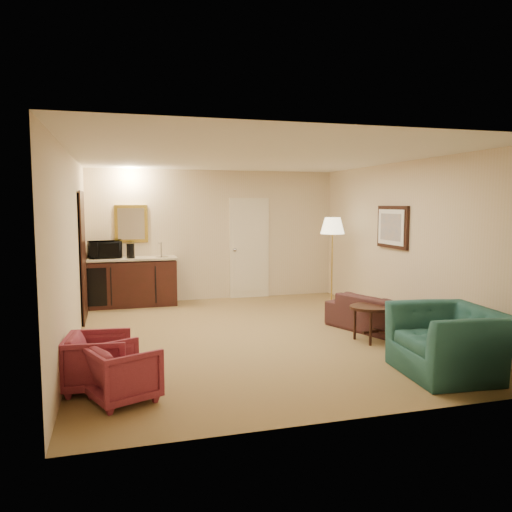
% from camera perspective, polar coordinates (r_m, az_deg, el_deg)
% --- Properties ---
extents(ground, '(6.00, 6.00, 0.00)m').
position_cam_1_polar(ground, '(7.44, -0.09, -9.08)').
color(ground, olive).
rests_on(ground, ground).
extents(room_walls, '(5.02, 6.01, 2.61)m').
position_cam_1_polar(room_walls, '(7.90, -2.28, 4.42)').
color(room_walls, beige).
rests_on(room_walls, ground).
extents(wetbar_cabinet, '(1.64, 0.58, 0.92)m').
position_cam_1_polar(wetbar_cabinet, '(9.75, -13.87, -2.87)').
color(wetbar_cabinet, black).
rests_on(wetbar_cabinet, ground).
extents(sofa, '(1.24, 1.98, 0.75)m').
position_cam_1_polar(sofa, '(7.74, 14.87, -5.85)').
color(sofa, black).
rests_on(sofa, ground).
extents(teal_armchair, '(0.84, 1.22, 1.02)m').
position_cam_1_polar(teal_armchair, '(6.10, 21.21, -7.92)').
color(teal_armchair, '#1F4E4C').
rests_on(teal_armchair, ground).
extents(rose_chair_near, '(0.74, 0.76, 0.61)m').
position_cam_1_polar(rose_chair_near, '(5.18, -14.91, -12.54)').
color(rose_chair_near, '#923047').
rests_on(rose_chair_near, ground).
extents(rose_chair_far, '(0.66, 0.69, 0.65)m').
position_cam_1_polar(rose_chair_far, '(5.56, -17.60, -11.12)').
color(rose_chair_far, '#923047').
rests_on(rose_chair_far, ground).
extents(coffee_table, '(0.97, 0.74, 0.50)m').
position_cam_1_polar(coffee_table, '(7.36, 13.85, -7.40)').
color(coffee_table, black).
rests_on(coffee_table, ground).
extents(floor_lamp, '(0.46, 0.46, 1.69)m').
position_cam_1_polar(floor_lamp, '(9.46, 8.67, -0.68)').
color(floor_lamp, gold).
rests_on(floor_lamp, ground).
extents(waste_bin, '(0.24, 0.24, 0.30)m').
position_cam_1_polar(waste_bin, '(9.77, -9.99, -4.62)').
color(waste_bin, black).
rests_on(waste_bin, ground).
extents(microwave, '(0.62, 0.41, 0.39)m').
position_cam_1_polar(microwave, '(9.74, -16.92, 0.92)').
color(microwave, black).
rests_on(microwave, wetbar_cabinet).
extents(coffee_maker, '(0.15, 0.15, 0.27)m').
position_cam_1_polar(coffee_maker, '(9.61, -14.14, 0.58)').
color(coffee_maker, black).
rests_on(coffee_maker, wetbar_cabinet).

